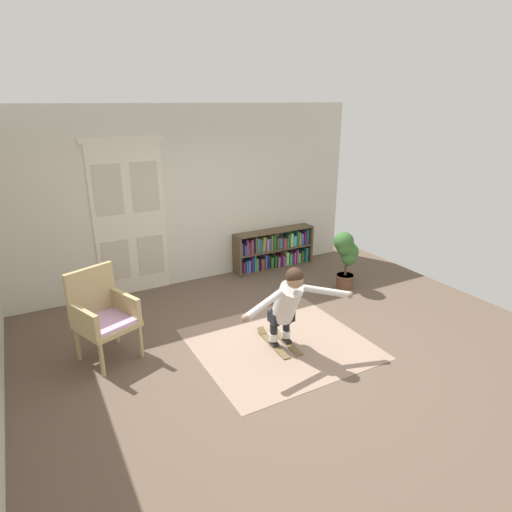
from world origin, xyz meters
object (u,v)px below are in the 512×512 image
potted_plant (346,254)px  wicker_chair (102,313)px  bookshelf (273,251)px  skis_pair (279,341)px  person_skier (288,302)px

potted_plant → wicker_chair: bearing=-176.9°
bookshelf → wicker_chair: (-3.30, -1.58, 0.26)m
bookshelf → potted_plant: bearing=-68.2°
potted_plant → bookshelf: bearing=111.8°
bookshelf → potted_plant: potted_plant is taller
potted_plant → skis_pair: size_ratio=1.27×
person_skier → bookshelf: bearing=62.4°
wicker_chair → potted_plant: (3.85, 0.20, 0.01)m
skis_pair → person_skier: (-0.01, -0.20, 0.65)m
bookshelf → skis_pair: bearing=-119.4°
wicker_chair → skis_pair: 2.19m
potted_plant → skis_pair: (-1.86, -0.96, -0.57)m
bookshelf → skis_pair: bookshelf is taller
wicker_chair → person_skier: person_skier is taller
wicker_chair → person_skier: (1.97, -0.96, 0.09)m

